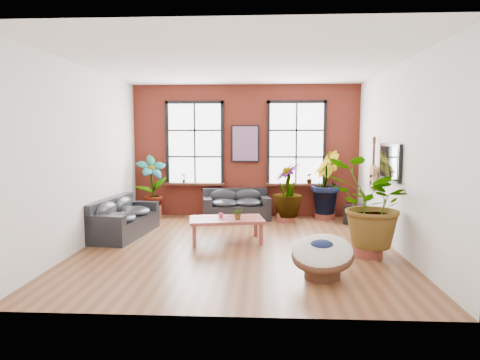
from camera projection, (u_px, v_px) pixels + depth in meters
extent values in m
cube|color=brown|center=(238.00, 247.00, 8.37)|extent=(6.00, 6.50, 0.02)
cube|color=white|center=(238.00, 63.00, 8.00)|extent=(6.00, 6.50, 0.02)
cube|color=#541B13|center=(245.00, 151.00, 11.42)|extent=(6.00, 0.02, 3.50)
cube|color=silver|center=(222.00, 172.00, 4.94)|extent=(6.00, 0.02, 3.50)
cube|color=silver|center=(85.00, 157.00, 8.34)|extent=(0.02, 6.50, 3.50)
cube|color=silver|center=(398.00, 158.00, 8.02)|extent=(0.02, 6.50, 3.50)
cube|color=white|center=(195.00, 144.00, 11.41)|extent=(1.40, 0.02, 2.10)
cube|color=#38170F|center=(195.00, 184.00, 11.45)|extent=(1.60, 0.22, 0.06)
cube|color=white|center=(296.00, 144.00, 11.27)|extent=(1.40, 0.02, 2.10)
cube|color=#38170F|center=(296.00, 185.00, 11.31)|extent=(1.60, 0.22, 0.06)
cube|color=black|center=(236.00, 212.00, 11.04)|extent=(1.81, 1.11, 0.39)
cube|color=black|center=(235.00, 196.00, 11.30)|extent=(1.71, 0.49, 0.39)
cube|color=black|center=(207.00, 201.00, 10.92)|extent=(0.34, 0.85, 0.20)
cube|color=black|center=(265.00, 200.00, 11.10)|extent=(0.34, 0.85, 0.20)
ellipsoid|color=black|center=(224.00, 203.00, 10.93)|extent=(0.82, 0.81, 0.22)
ellipsoid|color=black|center=(223.00, 196.00, 11.15)|extent=(0.74, 0.34, 0.38)
ellipsoid|color=black|center=(249.00, 203.00, 11.00)|extent=(0.82, 0.81, 0.22)
ellipsoid|color=black|center=(248.00, 196.00, 11.23)|extent=(0.74, 0.34, 0.38)
cube|color=black|center=(124.00, 226.00, 9.29)|extent=(1.08, 2.13, 0.40)
cube|color=black|center=(110.00, 208.00, 9.30)|extent=(0.44, 2.05, 0.41)
cube|color=black|center=(104.00, 221.00, 8.36)|extent=(0.87, 0.30, 0.21)
cube|color=black|center=(141.00, 206.00, 10.16)|extent=(0.87, 0.30, 0.21)
ellipsoid|color=black|center=(118.00, 218.00, 8.85)|extent=(0.82, 0.97, 0.23)
ellipsoid|color=black|center=(106.00, 211.00, 8.88)|extent=(0.33, 0.91, 0.39)
ellipsoid|color=black|center=(134.00, 211.00, 9.65)|extent=(0.82, 0.97, 0.23)
ellipsoid|color=black|center=(123.00, 205.00, 9.68)|extent=(0.33, 0.91, 0.39)
cube|color=brown|center=(226.00, 220.00, 8.75)|extent=(1.61, 1.09, 0.06)
cube|color=#38170F|center=(227.00, 219.00, 8.61)|extent=(1.47, 0.26, 0.00)
cube|color=#38170F|center=(226.00, 217.00, 8.89)|extent=(1.47, 0.26, 0.00)
cube|color=brown|center=(194.00, 236.00, 8.37)|extent=(0.09, 0.09, 0.42)
cube|color=brown|center=(261.00, 234.00, 8.52)|extent=(0.09, 0.09, 0.42)
cube|color=brown|center=(194.00, 228.00, 9.04)|extent=(0.09, 0.09, 0.42)
cube|color=brown|center=(256.00, 227.00, 9.19)|extent=(0.09, 0.09, 0.42)
cylinder|color=#CC3359|center=(221.00, 215.00, 8.79)|extent=(0.10, 0.10, 0.10)
cylinder|color=#4F2D1C|center=(322.00, 271.00, 6.51)|extent=(0.69, 0.69, 0.22)
torus|color=#4F2D1C|center=(323.00, 255.00, 6.48)|extent=(1.20, 1.20, 0.43)
ellipsoid|color=silver|center=(323.00, 251.00, 6.48)|extent=(1.17, 1.20, 0.58)
ellipsoid|color=#151D43|center=(322.00, 245.00, 6.42)|extent=(0.44, 0.39, 0.16)
cube|color=black|center=(245.00, 144.00, 11.33)|extent=(0.74, 0.04, 0.98)
cube|color=#0C7F8C|center=(245.00, 144.00, 11.30)|extent=(0.66, 0.02, 0.90)
cube|color=black|center=(390.00, 162.00, 8.33)|extent=(0.06, 1.25, 0.72)
cube|color=black|center=(388.00, 162.00, 8.34)|extent=(0.01, 1.15, 0.62)
cylinder|color=#B27F4C|center=(373.00, 183.00, 9.43)|extent=(0.09, 0.38, 0.38)
cylinder|color=#B27F4C|center=(373.00, 171.00, 9.41)|extent=(0.09, 0.30, 0.30)
cylinder|color=black|center=(373.00, 183.00, 9.43)|extent=(0.09, 0.11, 0.11)
cube|color=#38170F|center=(374.00, 155.00, 9.37)|extent=(0.04, 0.05, 0.55)
cube|color=#38170F|center=(374.00, 140.00, 9.34)|extent=(0.06, 0.06, 0.14)
cube|color=black|center=(357.00, 214.00, 10.50)|extent=(0.70, 0.64, 0.47)
cylinder|color=brown|center=(152.00, 212.00, 11.14)|extent=(0.50, 0.50, 0.35)
cylinder|color=brown|center=(325.00, 212.00, 11.12)|extent=(0.65, 0.65, 0.38)
cylinder|color=brown|center=(368.00, 245.00, 7.69)|extent=(0.61, 0.61, 0.39)
cylinder|color=brown|center=(286.00, 215.00, 10.75)|extent=(0.59, 0.59, 0.34)
imported|color=#124512|center=(152.00, 184.00, 11.10)|extent=(0.96, 0.87, 1.52)
imported|color=#124512|center=(324.00, 182.00, 11.08)|extent=(0.84, 0.99, 1.64)
imported|color=#124512|center=(370.00, 204.00, 7.58)|extent=(1.71, 1.57, 1.61)
imported|color=#124512|center=(287.00, 190.00, 10.68)|extent=(0.92, 0.92, 1.34)
imported|color=#124512|center=(238.00, 213.00, 8.63)|extent=(0.28, 0.26, 0.24)
imported|color=#124512|center=(184.00, 178.00, 11.45)|extent=(0.17, 0.17, 0.27)
imported|color=#124512|center=(309.00, 178.00, 11.28)|extent=(0.19, 0.19, 0.27)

